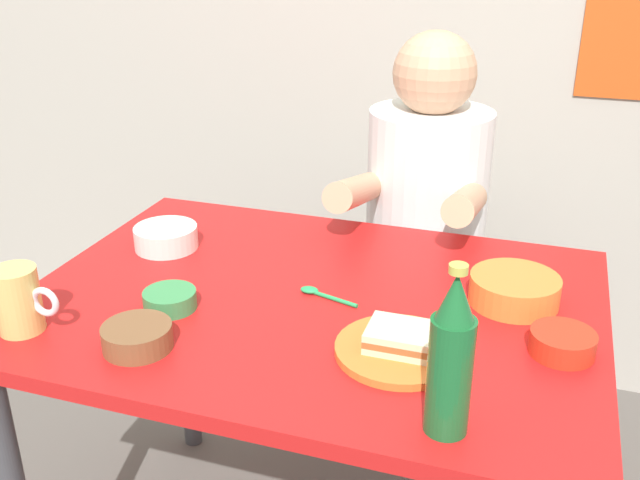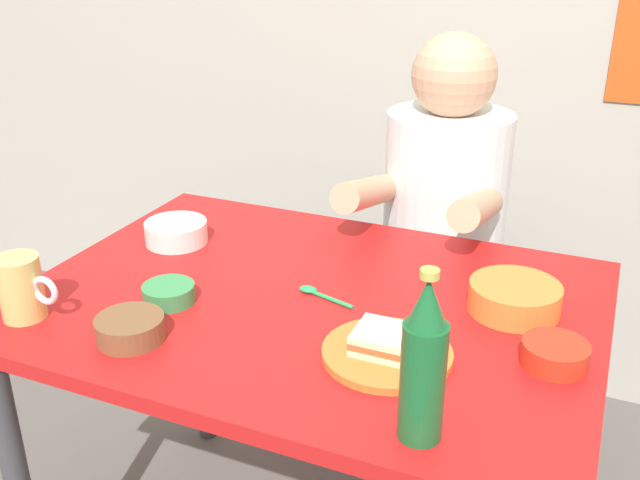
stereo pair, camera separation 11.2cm
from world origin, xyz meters
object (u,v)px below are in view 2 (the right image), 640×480
at_px(beer_mug, 22,288).
at_px(sandwich, 388,341).
at_px(person_seated, 445,192).
at_px(beer_bottle, 424,364).
at_px(plate_orange, 387,354).
at_px(stool, 435,328).
at_px(dining_table, 310,338).
at_px(rice_bowl_white, 176,231).

bearing_deg(beer_mug, sandwich, 11.60).
relative_size(person_seated, sandwich, 6.54).
bearing_deg(beer_bottle, plate_orange, 121.35).
bearing_deg(beer_bottle, beer_mug, 177.10).
height_order(stool, person_seated, person_seated).
relative_size(plate_orange, sandwich, 2.00).
bearing_deg(dining_table, plate_orange, -35.03).
relative_size(person_seated, plate_orange, 3.27).
bearing_deg(plate_orange, beer_mug, -168.40).
relative_size(stool, beer_bottle, 1.72).
height_order(stool, plate_orange, plate_orange).
distance_m(sandwich, rice_bowl_white, 0.65).
bearing_deg(plate_orange, stool, 97.19).
distance_m(sandwich, beer_mug, 0.67).
relative_size(dining_table, beer_mug, 8.73).
distance_m(plate_orange, beer_bottle, 0.23).
bearing_deg(rice_bowl_white, plate_orange, -23.97).
xyz_separation_m(dining_table, stool, (0.11, 0.63, -0.30)).
bearing_deg(beer_bottle, dining_table, 134.45).
bearing_deg(stool, plate_orange, -82.81).
height_order(dining_table, plate_orange, plate_orange).
bearing_deg(beer_bottle, stool, 102.10).
relative_size(sandwich, beer_bottle, 0.42).
bearing_deg(person_seated, beer_bottle, -77.76).
relative_size(beer_mug, rice_bowl_white, 0.90).
distance_m(dining_table, rice_bowl_white, 0.42).
bearing_deg(dining_table, beer_bottle, -45.55).
xyz_separation_m(plate_orange, sandwich, (0.00, 0.00, 0.02)).
distance_m(beer_mug, beer_bottle, 0.76).
xyz_separation_m(person_seated, beer_mug, (-0.56, -0.90, 0.03)).
relative_size(stool, plate_orange, 2.05).
relative_size(plate_orange, beer_mug, 1.75).
height_order(stool, rice_bowl_white, rice_bowl_white).
bearing_deg(rice_bowl_white, beer_mug, -99.23).
bearing_deg(stool, beer_mug, -121.48).
bearing_deg(beer_bottle, person_seated, 102.24).
distance_m(person_seated, rice_bowl_white, 0.70).
bearing_deg(stool, dining_table, -99.72).
xyz_separation_m(stool, rice_bowl_white, (-0.49, -0.51, 0.42)).
relative_size(person_seated, beer_bottle, 2.75).
relative_size(sandwich, beer_mug, 0.87).
height_order(person_seated, beer_mug, person_seated).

